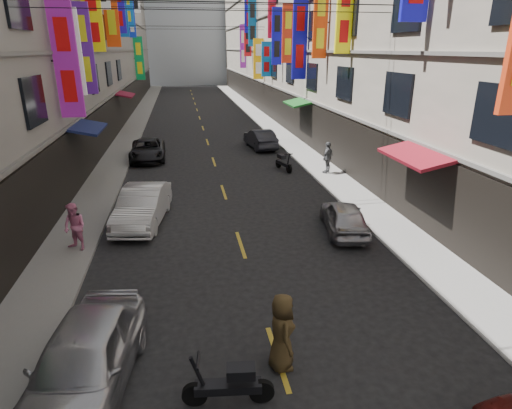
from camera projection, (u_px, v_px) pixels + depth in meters
name	position (u px, v px, depth m)	size (l,w,h in m)	color
sidewalk_left	(132.00, 130.00, 36.41)	(2.00, 90.00, 0.12)	slate
sidewalk_right	(270.00, 125.00, 38.34)	(2.00, 90.00, 0.12)	slate
building_row_left	(38.00, 7.00, 32.21)	(10.14, 90.00, 19.00)	gray
building_row_right	(341.00, 12.00, 36.07)	(10.14, 90.00, 19.00)	#A99C8D
haze_block	(185.00, 23.00, 79.89)	(18.00, 8.00, 22.00)	#A6AFB9
shop_signage	(202.00, 7.00, 27.95)	(14.00, 55.00, 12.37)	blue
street_awnings	(193.00, 124.00, 21.36)	(13.99, 35.20, 0.41)	#165525
overhead_cables	(208.00, 5.00, 23.27)	(14.00, 38.04, 1.24)	black
lane_markings	(205.00, 134.00, 34.62)	(0.12, 80.20, 0.01)	gold
scooter_crossing	(230.00, 385.00, 8.26)	(1.80, 0.53, 1.14)	black
scooter_far_right	(283.00, 163.00, 24.34)	(0.70, 1.77, 1.14)	black
car_left_near	(84.00, 361.00, 8.43)	(1.78, 4.42, 1.51)	silver
car_left_mid	(143.00, 206.00, 16.83)	(1.54, 4.41, 1.45)	silver
car_left_far	(148.00, 150.00, 26.61)	(2.07, 4.50, 1.25)	black
car_right_mid	(344.00, 217.00, 16.08)	(1.41, 3.50, 1.19)	#A8A7AB
car_right_far	(260.00, 139.00, 29.68)	(1.40, 4.01, 1.32)	#27282F
pedestrian_lfar	(75.00, 227.00, 14.29)	(0.80, 0.55, 1.64)	pink
pedestrian_rfar	(328.00, 157.00, 23.23)	(1.01, 0.58, 1.73)	#515254
pedestrian_crossing	(282.00, 332.00, 9.08)	(0.87, 0.59, 1.78)	#43331B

